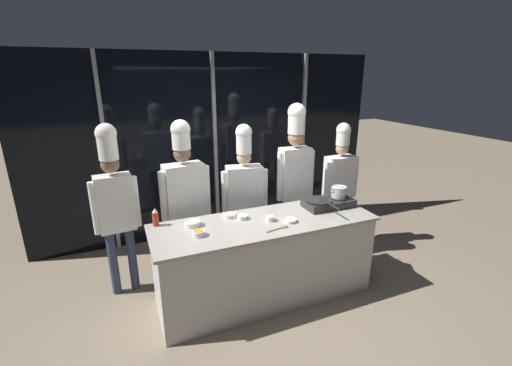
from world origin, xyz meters
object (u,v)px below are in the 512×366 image
Objects in this scene: prep_bowl_garlic at (290,220)px; chef_line at (244,189)px; frying_pan at (319,199)px; squeeze_bottle_chili at (155,217)px; chef_pastry at (295,169)px; prep_bowl_onion at (242,217)px; prep_bowl_ginger at (270,218)px; chef_apprentice at (340,178)px; serving_spoon_slotted at (282,227)px; prep_bowl_chicken at (193,223)px; stock_pot at (339,192)px; prep_bowl_shrimp at (229,215)px; portable_stove at (328,203)px; chef_sous at (185,191)px; chef_head at (115,198)px; prep_bowl_carrots at (199,233)px.

chef_line reaches higher than prep_bowl_garlic.
squeeze_bottle_chili reaches higher than frying_pan.
prep_bowl_onion is at bearing 32.53° from chef_pastry.
prep_bowl_ginger is 0.05× the size of chef_line.
prep_bowl_onion is at bearing 15.02° from chef_apprentice.
chef_apprentice is at bearing 40.65° from frying_pan.
squeeze_bottle_chili is at bearing 4.73° from chef_apprentice.
serving_spoon_slotted is 0.13× the size of chef_pastry.
serving_spoon_slotted is at bearing 57.18° from chef_pastry.
prep_bowl_chicken is 1.57m from chef_pastry.
stock_pot is 1.43× the size of prep_bowl_shrimp.
prep_bowl_garlic is (-0.49, -0.21, -0.10)m from frying_pan.
prep_bowl_shrimp is at bearing 170.86° from frying_pan.
serving_spoon_slotted is (-0.77, -0.31, -0.04)m from portable_stove.
stock_pot is at bearing 153.76° from chef_sous.
chef_apprentice is at bearing -170.65° from chef_line.
chef_pastry is at bearing 11.20° from squeeze_bottle_chili.
chef_pastry is at bearing 22.61° from prep_bowl_shrimp.
portable_stove is 0.67m from chef_pastry.
chef_line is 1.03× the size of chef_apprentice.
prep_bowl_garlic is 0.07× the size of chef_line.
chef_head is 0.75m from chef_sous.
prep_bowl_chicken reaches higher than serving_spoon_slotted.
prep_bowl_onion is at bearing 176.34° from frying_pan.
chef_apprentice is (1.39, 0.96, 0.09)m from serving_spoon_slotted.
stock_pot is at bearing 159.66° from chef_head.
squeeze_bottle_chili reaches higher than prep_bowl_shrimp.
chef_sous is at bearing 130.32° from serving_spoon_slotted.
prep_bowl_ginger and prep_bowl_chicken have the same top height.
chef_head is at bearing 164.19° from frying_pan.
prep_bowl_garlic is 0.51× the size of serving_spoon_slotted.
frying_pan is at bearing -177.85° from portable_stove.
prep_bowl_chicken is 0.08× the size of chef_pastry.
prep_bowl_shrimp is 1.24m from chef_head.
prep_bowl_carrots reaches higher than prep_bowl_garlic.
prep_bowl_carrots is at bearing -174.27° from portable_stove.
stock_pot is 0.95m from prep_bowl_ginger.
portable_stove is 0.32× the size of chef_line.
prep_bowl_garlic is at bearing -164.15° from stock_pot.
chef_apprentice is (0.62, 0.65, 0.05)m from portable_stove.
prep_bowl_shrimp is at bearing 172.13° from portable_stove.
prep_bowl_garlic is (1.32, -0.45, -0.07)m from squeeze_bottle_chili.
portable_stove reaches higher than prep_bowl_shrimp.
squeeze_bottle_chili is 0.09× the size of chef_pastry.
prep_bowl_carrots is 0.07× the size of chef_apprentice.
squeeze_bottle_chili is (-1.94, 0.24, 0.04)m from portable_stove.
frying_pan is at bearing -7.60° from squeeze_bottle_chili.
chef_sous is at bearing 1.57° from chef_pastry.
chef_sous is at bearing 44.51° from squeeze_bottle_chili.
prep_bowl_carrots is at bearing -89.46° from prep_bowl_chicken.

